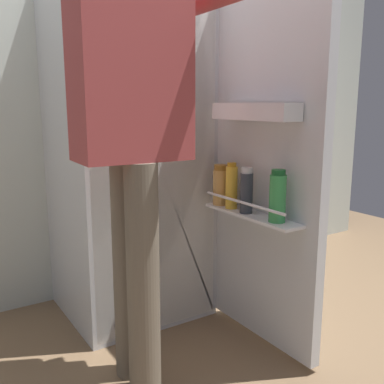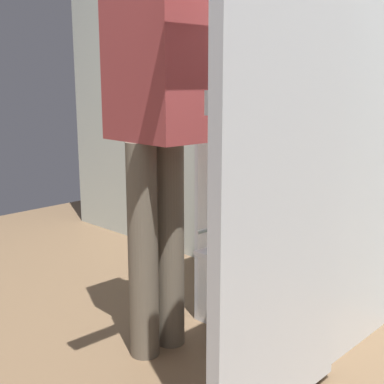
% 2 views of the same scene
% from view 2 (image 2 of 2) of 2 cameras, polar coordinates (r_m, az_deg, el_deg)
% --- Properties ---
extents(ground_plane, '(5.64, 5.64, 0.00)m').
position_cam_2_polar(ground_plane, '(2.15, 2.17, -18.72)').
color(ground_plane, brown).
extents(kitchen_wall, '(4.40, 0.10, 2.61)m').
position_cam_2_polar(kitchen_wall, '(2.61, 16.68, 16.08)').
color(kitchen_wall, beige).
rests_on(kitchen_wall, ground_plane).
extents(refrigerator, '(0.72, 1.27, 1.66)m').
position_cam_2_polar(refrigerator, '(2.25, 11.61, 5.03)').
color(refrigerator, silver).
rests_on(refrigerator, ground_plane).
extents(person, '(0.54, 0.74, 1.76)m').
position_cam_2_polar(person, '(1.99, -3.99, 10.87)').
color(person, '#665B4C').
rests_on(person, ground_plane).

